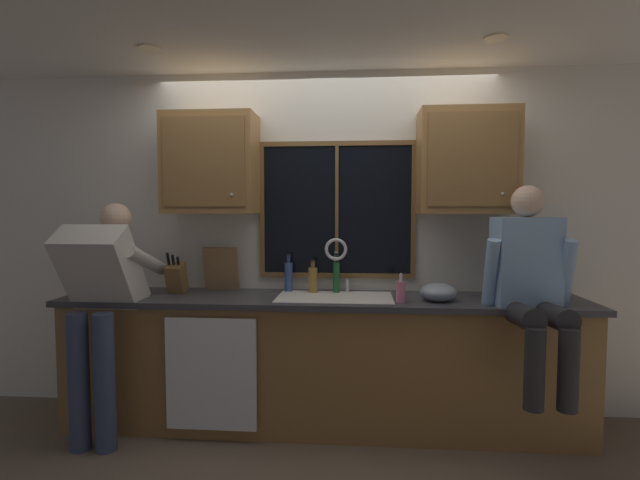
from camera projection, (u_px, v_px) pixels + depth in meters
name	position (u px, v px, depth m)	size (l,w,h in m)	color
back_wall	(325.00, 243.00, 3.60)	(5.95, 0.12, 2.55)	silver
ceiling_downlight_left	(149.00, 48.00, 2.94)	(0.14, 0.14, 0.01)	#FFEAB2
ceiling_downlight_right	(496.00, 38.00, 2.77)	(0.14, 0.14, 0.01)	#FFEAB2
window_glass	(337.00, 210.00, 3.50)	(1.10, 0.02, 0.95)	black
window_frame_top	(337.00, 143.00, 3.46)	(1.17, 0.02, 0.04)	brown
window_frame_bottom	(337.00, 275.00, 3.53)	(1.17, 0.02, 0.04)	brown
window_frame_left	(262.00, 210.00, 3.54)	(0.04, 0.02, 0.95)	brown
window_frame_right	(414.00, 210.00, 3.45)	(0.04, 0.02, 0.95)	brown
window_mullion_center	(337.00, 210.00, 3.49)	(0.02, 0.02, 0.95)	brown
lower_cabinet_run	(321.00, 364.00, 3.30)	(3.55, 0.58, 0.88)	olive
countertop	(321.00, 300.00, 3.25)	(3.61, 0.62, 0.04)	#38383D
dishwasher_front	(211.00, 374.00, 3.04)	(0.60, 0.02, 0.74)	white
upper_cabinet_left	(211.00, 164.00, 3.40)	(0.66, 0.36, 0.72)	#9E703D
upper_cabinet_right	(467.00, 162.00, 3.25)	(0.66, 0.36, 0.72)	#9E703D
sink	(335.00, 311.00, 3.26)	(0.80, 0.46, 0.21)	white
faucet	(337.00, 258.00, 3.41)	(0.18, 0.09, 0.40)	silver
person_standing	(101.00, 296.00, 3.06)	(0.53, 0.68, 1.57)	#384260
person_sitting_on_counter	(531.00, 279.00, 2.87)	(0.54, 0.61, 1.26)	#262628
knife_block	(176.00, 278.00, 3.40)	(0.12, 0.18, 0.32)	brown
cutting_board	(221.00, 269.00, 3.53)	(0.26, 0.02, 0.33)	#997047
mixing_bowl	(438.00, 292.00, 3.12)	(0.25, 0.25, 0.12)	#8C99A8
soap_dispenser	(401.00, 291.00, 3.06)	(0.06, 0.07, 0.20)	pink
bottle_green_glass	(289.00, 276.00, 3.47)	(0.06, 0.06, 0.28)	#334C8C
bottle_tall_clear	(313.00, 279.00, 3.42)	(0.07, 0.07, 0.24)	olive
bottle_amber_small	(336.00, 276.00, 3.42)	(0.05, 0.05, 0.29)	#1E592D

